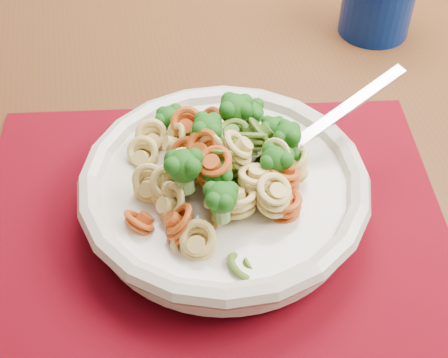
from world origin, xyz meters
TOP-DOWN VIEW (x-y plane):
  - dining_table at (-0.56, 0.24)m, footprint 1.58×1.35m
  - placemat at (-0.62, 0.15)m, footprint 0.51×0.48m
  - pasta_bowl at (-0.60, 0.16)m, footprint 0.24×0.24m
  - pasta_broccoli_heap at (-0.60, 0.16)m, footprint 0.21×0.21m
  - fork at (-0.55, 0.15)m, footprint 0.18×0.04m

SIDE VIEW (x-z plane):
  - dining_table at x=-0.56m, z-range 0.28..1.06m
  - placemat at x=-0.62m, z-range 0.78..0.78m
  - pasta_bowl at x=-0.60m, z-range 0.79..0.83m
  - fork at x=-0.55m, z-range 0.79..0.86m
  - pasta_broccoli_heap at x=-0.60m, z-range 0.80..0.86m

